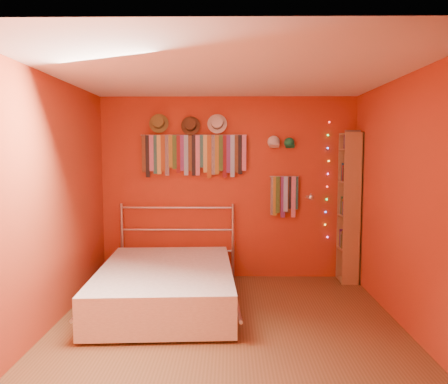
{
  "coord_description": "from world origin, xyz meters",
  "views": [
    {
      "loc": [
        0.03,
        -4.27,
        1.74
      ],
      "look_at": [
        -0.05,
        0.9,
        1.27
      ],
      "focal_mm": 35.0,
      "sensor_mm": 36.0,
      "label": 1
    }
  ],
  "objects_px": {
    "reading_lamp": "(310,197)",
    "bed": "(166,285)",
    "bookshelf": "(352,207)",
    "tie_rack": "(194,154)"
  },
  "relations": [
    {
      "from": "reading_lamp",
      "to": "bookshelf",
      "type": "relative_size",
      "value": 0.16
    },
    {
      "from": "tie_rack",
      "to": "bookshelf",
      "type": "xyz_separation_m",
      "value": [
        2.12,
        -0.15,
        -0.71
      ]
    },
    {
      "from": "tie_rack",
      "to": "reading_lamp",
      "type": "bearing_deg",
      "value": -6.67
    },
    {
      "from": "bed",
      "to": "tie_rack",
      "type": "bearing_deg",
      "value": 74.75
    },
    {
      "from": "bookshelf",
      "to": "bed",
      "type": "bearing_deg",
      "value": -157.75
    },
    {
      "from": "reading_lamp",
      "to": "bookshelf",
      "type": "height_order",
      "value": "bookshelf"
    },
    {
      "from": "reading_lamp",
      "to": "bed",
      "type": "relative_size",
      "value": 0.15
    },
    {
      "from": "bookshelf",
      "to": "bed",
      "type": "height_order",
      "value": "bookshelf"
    },
    {
      "from": "bookshelf",
      "to": "reading_lamp",
      "type": "bearing_deg",
      "value": -177.2
    },
    {
      "from": "tie_rack",
      "to": "bookshelf",
      "type": "height_order",
      "value": "bookshelf"
    }
  ]
}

